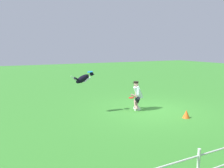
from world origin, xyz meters
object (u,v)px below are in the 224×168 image
at_px(person, 137,95).
at_px(training_cone, 186,114).
at_px(frisbee_held, 131,98).
at_px(dog, 84,78).
at_px(frisbee_flying, 90,72).

height_order(person, training_cone, person).
bearing_deg(frisbee_held, dog, -21.39).
bearing_deg(frisbee_flying, person, 162.27).
distance_m(dog, training_cone, 4.44).
distance_m(frisbee_flying, training_cone, 4.31).
height_order(frisbee_flying, frisbee_held, frisbee_flying).
height_order(frisbee_flying, training_cone, frisbee_flying).
xyz_separation_m(frisbee_flying, frisbee_held, (-1.63, 0.74, -1.15)).
bearing_deg(training_cone, frisbee_held, -50.76).
height_order(person, dog, dog).
relative_size(frisbee_flying, training_cone, 0.75).
bearing_deg(frisbee_held, person, -163.98).
bearing_deg(training_cone, frisbee_flying, -39.42).
height_order(person, frisbee_flying, frisbee_flying).
height_order(dog, frisbee_flying, frisbee_flying).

